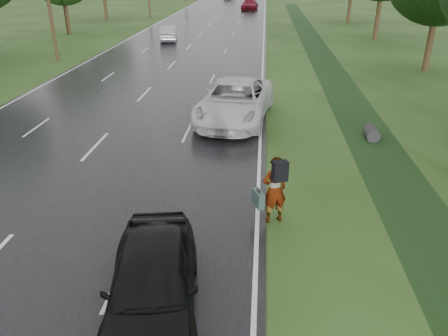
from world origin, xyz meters
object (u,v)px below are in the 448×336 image
pedestrian (274,189)px  white_pickup (235,101)px  dark_sedan (152,283)px  silver_sedan (168,33)px

pedestrian → white_pickup: (-1.68, 8.99, -0.09)m
white_pickup → dark_sedan: (-0.88, -12.97, -0.12)m
white_pickup → silver_sedan: bearing=116.0°
dark_sedan → pedestrian: bearing=48.0°
dark_sedan → silver_sedan: dark_sedan is taller
dark_sedan → white_pickup: bearing=76.8°
pedestrian → dark_sedan: pedestrian is taller
pedestrian → silver_sedan: pedestrian is taller
dark_sedan → silver_sedan: bearing=91.8°
silver_sedan → pedestrian: bearing=97.1°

